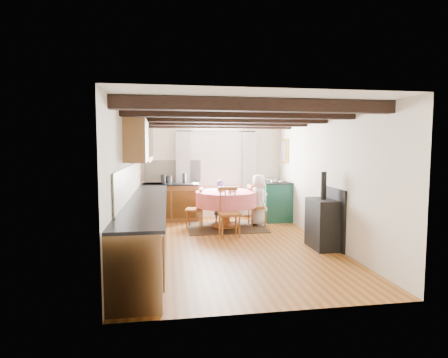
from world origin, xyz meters
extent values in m
cube|color=#9C6525|center=(0.00, 0.00, 0.00)|extent=(3.60, 5.50, 0.00)
cube|color=white|center=(0.00, 0.00, 2.40)|extent=(3.60, 5.50, 0.00)
cube|color=silver|center=(0.00, 2.75, 1.20)|extent=(3.60, 0.00, 2.40)
cube|color=silver|center=(0.00, -2.75, 1.20)|extent=(3.60, 0.00, 2.40)
cube|color=silver|center=(-1.80, 0.00, 1.20)|extent=(0.00, 5.50, 2.40)
cube|color=silver|center=(1.80, 0.00, 1.20)|extent=(0.00, 5.50, 2.40)
cube|color=black|center=(0.00, -2.00, 2.31)|extent=(3.60, 0.16, 0.16)
cube|color=black|center=(0.00, -1.00, 2.31)|extent=(3.60, 0.16, 0.16)
cube|color=black|center=(0.00, 0.00, 2.31)|extent=(3.60, 0.16, 0.16)
cube|color=black|center=(0.00, 1.00, 2.31)|extent=(3.60, 0.16, 0.16)
cube|color=black|center=(0.00, 2.00, 2.31)|extent=(3.60, 0.16, 0.16)
cube|color=beige|center=(-1.78, 0.30, 1.20)|extent=(0.02, 4.50, 0.55)
cube|color=beige|center=(-1.00, 2.73, 1.20)|extent=(1.40, 0.02, 0.55)
cube|color=brown|center=(-1.50, 0.00, 0.44)|extent=(0.60, 5.30, 0.88)
cube|color=brown|center=(-1.05, 2.45, 0.44)|extent=(1.30, 0.60, 0.88)
cube|color=black|center=(-1.48, 0.00, 0.90)|extent=(0.64, 5.30, 0.04)
cube|color=black|center=(-1.05, 2.43, 0.90)|extent=(1.30, 0.64, 0.04)
cube|color=brown|center=(-1.63, 1.20, 1.95)|extent=(0.34, 1.80, 0.90)
cube|color=brown|center=(-1.63, -0.30, 1.90)|extent=(0.34, 0.90, 0.70)
cube|color=white|center=(0.10, 2.73, 1.60)|extent=(1.34, 0.03, 1.54)
cube|color=white|center=(0.10, 2.74, 1.60)|extent=(1.20, 0.01, 1.40)
cube|color=#ABACA8|center=(-0.75, 2.65, 1.10)|extent=(0.35, 0.10, 2.10)
cube|color=#ABACA8|center=(0.95, 2.65, 1.10)|extent=(0.35, 0.10, 2.10)
cylinder|color=black|center=(0.10, 2.65, 2.20)|extent=(2.00, 0.03, 0.03)
cube|color=gold|center=(1.77, 2.30, 1.70)|extent=(0.04, 0.50, 0.60)
cylinder|color=silver|center=(1.05, 2.72, 1.70)|extent=(0.30, 0.02, 0.30)
cube|color=black|center=(0.15, 1.46, 0.01)|extent=(1.71, 1.33, 0.01)
imported|color=#393C66|center=(0.08, 2.04, 0.51)|extent=(0.39, 0.27, 1.03)
imported|color=white|center=(0.93, 1.58, 0.59)|extent=(0.45, 0.62, 1.18)
imported|color=silver|center=(0.27, 1.41, 0.84)|extent=(0.31, 0.31, 0.06)
imported|color=silver|center=(0.04, 1.45, 0.84)|extent=(0.21, 0.21, 0.06)
imported|color=silver|center=(0.18, 1.17, 0.86)|extent=(0.11, 0.11, 0.10)
cylinder|color=#262628|center=(-1.24, 2.40, 1.03)|extent=(0.13, 0.13, 0.22)
cylinder|color=#262628|center=(-1.11, 2.47, 1.02)|extent=(0.17, 0.17, 0.19)
cylinder|color=#262628|center=(-0.73, 2.35, 1.05)|extent=(0.09, 0.09, 0.25)
camera|label=1|loc=(-1.13, -6.41, 1.78)|focal=28.95mm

